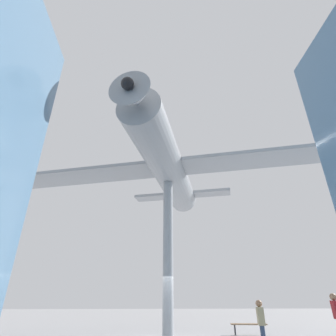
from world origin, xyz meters
TOP-DOWN VIEW (x-y plane):
  - support_pylon_central at (0.00, 0.00)m, footprint 0.48×0.48m
  - suspended_airplane at (0.03, 0.12)m, footprint 20.54×12.24m
  - visitor_person at (-3.24, 2.10)m, footprint 0.30×0.44m
  - plaza_bench at (-4.13, -2.03)m, footprint 1.78×0.65m

SIDE VIEW (x-z plane):
  - plaza_bench at x=-4.13m, z-range 0.19..0.69m
  - visitor_person at x=-3.24m, z-range 0.10..1.67m
  - support_pylon_central at x=0.00m, z-range 0.00..7.11m
  - suspended_airplane at x=0.03m, z-range 6.38..9.64m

